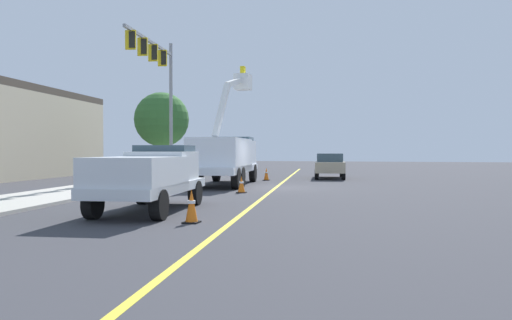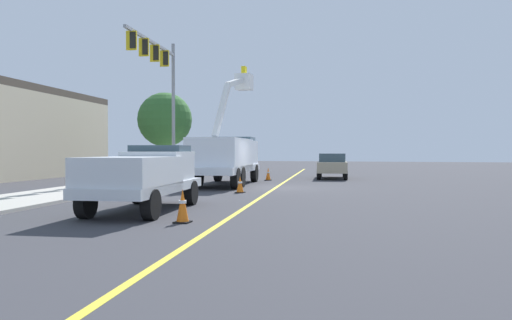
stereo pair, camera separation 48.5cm
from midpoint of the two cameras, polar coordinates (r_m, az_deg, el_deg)
ground at (r=24.53m, az=2.95°, el=-3.28°), size 120.00×120.00×0.00m
sidewalk_far_side at (r=26.81m, az=-15.50°, el=-2.81°), size 60.06×9.63×0.12m
lane_centre_stripe at (r=24.53m, az=2.95°, el=-3.27°), size 49.76×5.20×0.01m
utility_bucket_truck at (r=26.52m, az=-2.97°, el=0.53°), size 8.41×3.31×6.76m
service_pickup_truck at (r=15.26m, az=-12.27°, el=-1.77°), size 5.78×2.65×2.06m
passing_minivan at (r=32.91m, az=9.43°, el=-0.47°), size 4.97×2.37×1.69m
traffic_cone_leading at (r=12.70m, az=-7.60°, el=-5.43°), size 0.40×0.40×0.89m
traffic_cone_mid_front at (r=21.43m, az=-1.25°, el=-2.93°), size 0.40×0.40×0.75m
traffic_cone_mid_rear at (r=30.36m, az=1.91°, el=-1.68°), size 0.40×0.40×0.81m
traffic_signal_mast at (r=30.14m, az=-10.80°, el=9.88°), size 7.53×1.07×8.89m
street_tree_right at (r=35.59m, az=-10.35°, el=4.71°), size 3.93×3.93×6.09m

